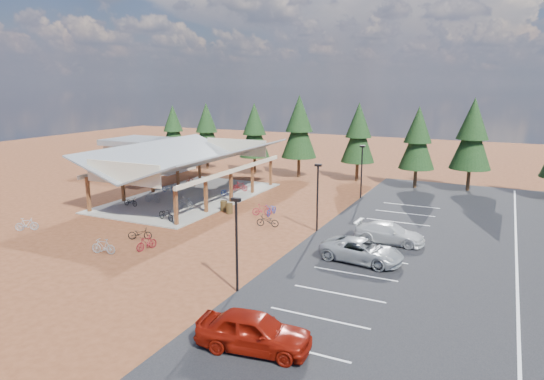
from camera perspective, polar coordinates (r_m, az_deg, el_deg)
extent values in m
plane|color=#5A2D17|center=(37.00, -3.11, -4.69)|extent=(140.00, 140.00, 0.00)
cube|color=black|center=(35.63, 26.81, -6.70)|extent=(27.00, 44.00, 0.04)
cube|color=gray|center=(47.89, -9.56, -0.82)|extent=(10.60, 18.60, 0.10)
cube|color=brown|center=(44.35, -20.80, -0.48)|extent=(0.25, 0.25, 3.00)
cube|color=brown|center=(47.25, -17.14, 0.54)|extent=(0.25, 0.25, 3.00)
cube|color=brown|center=(50.33, -13.91, 1.43)|extent=(0.25, 0.25, 3.00)
cube|color=brown|center=(53.57, -11.06, 2.21)|extent=(0.25, 0.25, 3.00)
cube|color=brown|center=(56.93, -8.53, 2.90)|extent=(0.25, 0.25, 3.00)
cube|color=brown|center=(38.30, -11.25, -1.84)|extent=(0.25, 0.25, 3.00)
cube|color=brown|center=(41.62, -7.79, -0.57)|extent=(0.25, 0.25, 3.00)
cube|color=brown|center=(45.09, -4.85, 0.50)|extent=(0.25, 0.25, 3.00)
cube|color=brown|center=(48.68, -2.34, 1.42)|extent=(0.25, 0.25, 3.00)
cube|color=brown|center=(52.35, -0.17, 2.21)|extent=(0.25, 0.25, 3.00)
cube|color=beige|center=(50.33, -14.35, 3.14)|extent=(0.22, 18.00, 0.35)
cube|color=beige|center=(44.61, -4.44, 2.34)|extent=(0.22, 18.00, 0.35)
cube|color=slate|center=(48.88, -12.51, 4.04)|extent=(5.85, 19.40, 2.13)
cube|color=slate|center=(45.54, -6.75, 3.65)|extent=(5.85, 19.40, 2.13)
cube|color=beige|center=(40.29, -17.15, 1.89)|extent=(7.50, 0.15, 1.80)
cube|color=beige|center=(54.67, -4.25, 5.05)|extent=(7.50, 0.15, 1.80)
cube|color=#ADA593|center=(64.61, -14.15, 3.79)|extent=(10.00, 6.00, 3.20)
cube|color=slate|center=(64.36, -14.25, 5.50)|extent=(11.00, 7.00, 0.70)
cylinder|color=black|center=(25.61, -4.18, -6.70)|extent=(0.14, 0.14, 5.00)
cube|color=black|center=(24.89, -4.27, -1.15)|extent=(0.50, 0.25, 0.18)
cylinder|color=black|center=(36.08, 5.36, -1.06)|extent=(0.14, 0.14, 5.00)
cube|color=black|center=(35.58, 5.45, 2.94)|extent=(0.50, 0.25, 0.18)
cylinder|color=black|center=(47.28, 10.48, 2.01)|extent=(0.14, 0.14, 5.00)
cube|color=black|center=(46.90, 10.61, 5.07)|extent=(0.50, 0.25, 0.18)
cylinder|color=#3D2E16|center=(41.54, -5.05, -2.17)|extent=(0.60, 0.60, 0.90)
cylinder|color=#3D2E16|center=(42.40, -5.70, -1.88)|extent=(0.60, 0.60, 0.90)
cylinder|color=#382314|center=(68.50, -11.40, 3.86)|extent=(0.36, 0.36, 1.96)
cone|color=black|center=(68.10, -11.52, 6.63)|extent=(3.45, 3.45, 4.70)
cone|color=black|center=(67.94, -11.59, 8.28)|extent=(2.66, 2.66, 3.52)
cylinder|color=#382314|center=(63.96, -7.60, 3.46)|extent=(0.36, 0.36, 2.07)
cone|color=black|center=(63.51, -7.69, 6.60)|extent=(3.64, 3.64, 4.97)
cone|color=black|center=(63.34, -7.74, 8.46)|extent=(2.82, 2.82, 3.73)
cylinder|color=#382314|center=(59.74, -2.06, 2.94)|extent=(0.36, 0.36, 2.10)
cone|color=black|center=(59.26, -2.09, 6.36)|extent=(3.70, 3.70, 5.05)
cone|color=black|center=(59.07, -2.10, 8.38)|extent=(2.86, 2.86, 3.79)
cylinder|color=#382314|center=(57.67, 3.16, 2.71)|extent=(0.36, 0.36, 2.35)
cone|color=black|center=(57.14, 3.21, 6.67)|extent=(4.14, 4.14, 5.64)
cone|color=black|center=(56.95, 3.24, 9.02)|extent=(3.20, 3.20, 4.23)
cylinder|color=#382314|center=(56.22, 9.96, 2.19)|extent=(0.36, 0.36, 2.16)
cone|color=black|center=(55.70, 10.11, 5.91)|extent=(3.80, 3.80, 5.18)
cone|color=black|center=(55.51, 10.19, 8.12)|extent=(2.93, 2.93, 3.88)
cylinder|color=#382314|center=(53.60, 16.49, 1.34)|extent=(0.36, 0.36, 2.11)
cone|color=black|center=(53.06, 16.73, 5.14)|extent=(3.71, 3.71, 5.06)
cone|color=black|center=(52.85, 16.87, 7.41)|extent=(2.87, 2.87, 3.79)
cylinder|color=#382314|center=(53.95, 22.09, 1.13)|extent=(0.36, 0.36, 2.33)
cone|color=black|center=(53.38, 22.44, 5.30)|extent=(4.10, 4.10, 5.59)
cone|color=black|center=(53.18, 22.64, 7.78)|extent=(3.17, 3.17, 4.19)
imported|color=black|center=(45.34, -16.30, -1.32)|extent=(1.54, 0.60, 0.80)
imported|color=gray|center=(46.15, -13.87, -0.84)|extent=(1.65, 0.67, 0.96)
imported|color=navy|center=(50.10, -12.04, 0.23)|extent=(1.68, 0.59, 0.88)
imported|color=maroon|center=(52.95, -9.51, 1.00)|extent=(1.56, 0.71, 0.90)
imported|color=black|center=(39.88, -12.35, -2.81)|extent=(2.02, 1.21, 1.00)
imported|color=gray|center=(43.51, -10.11, -1.40)|extent=(1.82, 0.78, 1.06)
imported|color=navy|center=(47.25, -5.28, -0.27)|extent=(1.77, 0.97, 0.88)
imported|color=#9A0A13|center=(49.67, -3.78, 0.43)|extent=(1.65, 0.67, 0.96)
imported|color=#93939B|center=(41.01, -26.90, -3.62)|extent=(1.57, 1.41, 0.99)
imported|color=maroon|center=(33.52, -14.55, -6.04)|extent=(0.81, 1.70, 0.98)
imported|color=black|center=(35.84, -15.28, -4.95)|extent=(1.78, 1.31, 0.89)
imported|color=gray|center=(33.58, -19.23, -6.27)|extent=(1.77, 0.82, 1.03)
imported|color=navy|center=(40.82, -0.05, -2.33)|extent=(0.75, 1.88, 0.97)
imported|color=maroon|center=(40.77, -1.17, -2.33)|extent=(1.69, 1.18, 1.00)
imported|color=black|center=(37.59, -0.52, -3.66)|extent=(1.85, 0.93, 0.93)
imported|color=maroon|center=(20.86, -2.13, -16.25)|extent=(5.08, 2.64, 1.65)
imported|color=#979B9E|center=(30.74, 10.52, -7.02)|extent=(5.36, 2.91, 1.43)
imported|color=silver|center=(34.70, 13.66, -4.94)|extent=(4.85, 2.11, 1.39)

